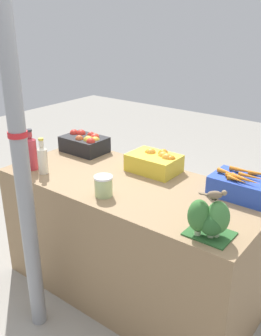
{
  "coord_description": "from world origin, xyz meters",
  "views": [
    {
      "loc": [
        1.33,
        -1.72,
        1.83
      ],
      "look_at": [
        0.0,
        0.0,
        0.94
      ],
      "focal_mm": 40.0,
      "sensor_mm": 36.0,
      "label": 1
    }
  ],
  "objects_px": {
    "support_pole": "(20,154)",
    "broccoli_pile": "(210,219)",
    "apple_crate": "(85,143)",
    "juice_bottle_ruby": "(31,152)",
    "pickle_jar": "(104,186)",
    "orange_crate": "(155,162)",
    "juice_bottle_cloudy": "(43,159)",
    "carrot_crate": "(241,186)",
    "sparrow_bird": "(216,195)",
    "juice_bottle_golden": "(21,152)"
  },
  "relations": [
    {
      "from": "orange_crate",
      "to": "juice_bottle_ruby",
      "type": "relative_size",
      "value": 1.18
    },
    {
      "from": "juice_bottle_golden",
      "to": "pickle_jar",
      "type": "bearing_deg",
      "value": -0.63
    },
    {
      "from": "apple_crate",
      "to": "carrot_crate",
      "type": "relative_size",
      "value": 1.0
    },
    {
      "from": "apple_crate",
      "to": "pickle_jar",
      "type": "bearing_deg",
      "value": -38.4
    },
    {
      "from": "broccoli_pile",
      "to": "juice_bottle_cloudy",
      "type": "distance_m",
      "value": 1.24
    },
    {
      "from": "orange_crate",
      "to": "carrot_crate",
      "type": "xyz_separation_m",
      "value": [
        0.61,
        -0.01,
        -0.0
      ]
    },
    {
      "from": "juice_bottle_golden",
      "to": "pickle_jar",
      "type": "height_order",
      "value": "juice_bottle_golden"
    },
    {
      "from": "support_pole",
      "to": "juice_bottle_ruby",
      "type": "distance_m",
      "value": 0.57
    },
    {
      "from": "sparrow_bird",
      "to": "juice_bottle_ruby",
      "type": "bearing_deg",
      "value": 145.25
    },
    {
      "from": "carrot_crate",
      "to": "juice_bottle_golden",
      "type": "xyz_separation_m",
      "value": [
        -1.42,
        -0.48,
        0.03
      ]
    },
    {
      "from": "support_pole",
      "to": "apple_crate",
      "type": "relative_size",
      "value": 6.75
    },
    {
      "from": "apple_crate",
      "to": "sparrow_bird",
      "type": "bearing_deg",
      "value": -20.62
    },
    {
      "from": "apple_crate",
      "to": "juice_bottle_golden",
      "type": "distance_m",
      "value": 0.51
    },
    {
      "from": "support_pole",
      "to": "orange_crate",
      "type": "relative_size",
      "value": 6.75
    },
    {
      "from": "orange_crate",
      "to": "pickle_jar",
      "type": "bearing_deg",
      "value": -93.66
    },
    {
      "from": "broccoli_pile",
      "to": "juice_bottle_cloudy",
      "type": "relative_size",
      "value": 0.89
    },
    {
      "from": "juice_bottle_golden",
      "to": "juice_bottle_cloudy",
      "type": "distance_m",
      "value": 0.23
    },
    {
      "from": "broccoli_pile",
      "to": "juice_bottle_golden",
      "type": "relative_size",
      "value": 0.91
    },
    {
      "from": "support_pole",
      "to": "carrot_crate",
      "type": "bearing_deg",
      "value": 43.07
    },
    {
      "from": "juice_bottle_ruby",
      "to": "pickle_jar",
      "type": "bearing_deg",
      "value": -0.74
    },
    {
      "from": "apple_crate",
      "to": "juice_bottle_ruby",
      "type": "bearing_deg",
      "value": -95.29
    },
    {
      "from": "pickle_jar",
      "to": "juice_bottle_cloudy",
      "type": "bearing_deg",
      "value": 179.1
    },
    {
      "from": "support_pole",
      "to": "broccoli_pile",
      "type": "bearing_deg",
      "value": 19.03
    },
    {
      "from": "carrot_crate",
      "to": "juice_bottle_ruby",
      "type": "bearing_deg",
      "value": -159.85
    },
    {
      "from": "broccoli_pile",
      "to": "juice_bottle_golden",
      "type": "xyz_separation_m",
      "value": [
        -1.47,
        0.04,
        0.0
      ]
    },
    {
      "from": "orange_crate",
      "to": "juice_bottle_ruby",
      "type": "distance_m",
      "value": 0.85
    },
    {
      "from": "apple_crate",
      "to": "sparrow_bird",
      "type": "xyz_separation_m",
      "value": [
        1.32,
        -0.5,
        0.15
      ]
    },
    {
      "from": "apple_crate",
      "to": "orange_crate",
      "type": "bearing_deg",
      "value": 0.33
    },
    {
      "from": "carrot_crate",
      "to": "apple_crate",
      "type": "bearing_deg",
      "value": 179.89
    },
    {
      "from": "carrot_crate",
      "to": "support_pole",
      "type": "bearing_deg",
      "value": -136.93
    },
    {
      "from": "juice_bottle_ruby",
      "to": "juice_bottle_cloudy",
      "type": "distance_m",
      "value": 0.12
    },
    {
      "from": "juice_bottle_ruby",
      "to": "orange_crate",
      "type": "bearing_deg",
      "value": 34.94
    },
    {
      "from": "support_pole",
      "to": "juice_bottle_cloudy",
      "type": "bearing_deg",
      "value": 127.46
    },
    {
      "from": "apple_crate",
      "to": "juice_bottle_ruby",
      "type": "distance_m",
      "value": 0.49
    },
    {
      "from": "sparrow_bird",
      "to": "juice_bottle_cloudy",
      "type": "bearing_deg",
      "value": 145.18
    },
    {
      "from": "support_pole",
      "to": "juice_bottle_ruby",
      "type": "bearing_deg",
      "value": 137.16
    },
    {
      "from": "orange_crate",
      "to": "broccoli_pile",
      "type": "relative_size",
      "value": 1.54
    },
    {
      "from": "orange_crate",
      "to": "pickle_jar",
      "type": "relative_size",
      "value": 2.73
    },
    {
      "from": "apple_crate",
      "to": "juice_bottle_cloudy",
      "type": "relative_size",
      "value": 1.37
    },
    {
      "from": "juice_bottle_golden",
      "to": "pickle_jar",
      "type": "relative_size",
      "value": 1.95
    },
    {
      "from": "juice_bottle_golden",
      "to": "pickle_jar",
      "type": "distance_m",
      "value": 0.78
    },
    {
      "from": "juice_bottle_cloudy",
      "to": "sparrow_bird",
      "type": "distance_m",
      "value": 1.26
    },
    {
      "from": "support_pole",
      "to": "juice_bottle_cloudy",
      "type": "xyz_separation_m",
      "value": [
        -0.28,
        0.37,
        -0.2
      ]
    },
    {
      "from": "apple_crate",
      "to": "pickle_jar",
      "type": "height_order",
      "value": "apple_crate"
    },
    {
      "from": "juice_bottle_ruby",
      "to": "sparrow_bird",
      "type": "relative_size",
      "value": 2.41
    },
    {
      "from": "carrot_crate",
      "to": "broccoli_pile",
      "type": "relative_size",
      "value": 1.54
    },
    {
      "from": "apple_crate",
      "to": "support_pole",
      "type": "bearing_deg",
      "value": -67.43
    },
    {
      "from": "juice_bottle_cloudy",
      "to": "pickle_jar",
      "type": "xyz_separation_m",
      "value": [
        0.55,
        -0.01,
        -0.04
      ]
    },
    {
      "from": "support_pole",
      "to": "broccoli_pile",
      "type": "distance_m",
      "value": 1.04
    },
    {
      "from": "juice_bottle_ruby",
      "to": "support_pole",
      "type": "bearing_deg",
      "value": -42.84
    }
  ]
}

